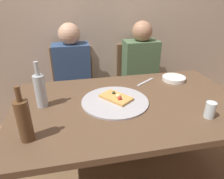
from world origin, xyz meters
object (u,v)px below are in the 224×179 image
at_px(pizza_tray, 115,101).
at_px(guest_in_beanie, 143,73).
at_px(guest_in_sweater, 73,79).
at_px(dining_table, 130,111).
at_px(pizza_slice_last, 116,97).
at_px(plate_stack, 174,78).
at_px(beer_bottle, 24,120).
at_px(table_knife, 145,82).
at_px(chair_right, 137,79).
at_px(chair_left, 74,84).
at_px(wine_bottle, 40,90).
at_px(tumbler_near, 210,110).

distance_m(pizza_tray, guest_in_beanie, 0.85).
xyz_separation_m(guest_in_sweater, guest_in_beanie, (0.73, 0.00, 0.00)).
distance_m(dining_table, pizza_slice_last, 0.14).
relative_size(dining_table, plate_stack, 8.19).
height_order(beer_bottle, table_knife, beer_bottle).
distance_m(dining_table, beer_bottle, 0.72).
height_order(guest_in_sweater, guest_in_beanie, same).
height_order(dining_table, table_knife, table_knife).
distance_m(pizza_slice_last, chair_right, 0.98).
relative_size(chair_left, guest_in_sweater, 0.77).
distance_m(pizza_tray, beer_bottle, 0.62).
height_order(wine_bottle, beer_bottle, wine_bottle).
relative_size(tumbler_near, table_knife, 0.46).
distance_m(pizza_slice_last, beer_bottle, 0.64).
bearing_deg(dining_table, beer_bottle, -157.09).
xyz_separation_m(dining_table, tumbler_near, (0.41, -0.28, 0.12)).
xyz_separation_m(pizza_tray, guest_in_beanie, (0.46, 0.71, -0.10)).
bearing_deg(beer_bottle, dining_table, 22.91).
bearing_deg(guest_in_sweater, chair_left, -90.00).
xyz_separation_m(pizza_tray, pizza_slice_last, (0.01, 0.02, 0.02)).
xyz_separation_m(pizza_tray, tumbler_near, (0.52, -0.30, 0.04)).
bearing_deg(beer_bottle, wine_bottle, 82.83).
bearing_deg(guest_in_sweater, pizza_slice_last, 112.37).
xyz_separation_m(plate_stack, guest_in_sweater, (-0.85, 0.44, -0.11)).
xyz_separation_m(beer_bottle, table_knife, (0.86, 0.58, -0.12)).
xyz_separation_m(dining_table, table_knife, (0.22, 0.31, 0.07)).
bearing_deg(pizza_slice_last, chair_right, 61.84).
height_order(chair_right, guest_in_beanie, guest_in_beanie).
xyz_separation_m(beer_bottle, guest_in_sweater, (0.26, 1.00, -0.21)).
bearing_deg(guest_in_beanie, table_knife, 72.65).
height_order(pizza_tray, chair_right, chair_right).
relative_size(pizza_tray, chair_left, 0.52).
bearing_deg(beer_bottle, guest_in_sweater, 75.36).
bearing_deg(guest_in_sweater, table_knife, 144.53).
bearing_deg(chair_right, chair_left, 0.00).
xyz_separation_m(table_knife, guest_in_beanie, (0.13, 0.43, -0.09)).
height_order(dining_table, chair_left, chair_left).
xyz_separation_m(plate_stack, chair_right, (-0.12, 0.59, -0.23)).
bearing_deg(guest_in_sweater, guest_in_beanie, -180.00).
distance_m(plate_stack, guest_in_beanie, 0.47).
xyz_separation_m(beer_bottle, guest_in_beanie, (0.99, 1.00, -0.21)).
distance_m(dining_table, table_knife, 0.39).
relative_size(tumbler_near, guest_in_sweater, 0.09).
distance_m(chair_right, guest_in_beanie, 0.20).
height_order(dining_table, plate_stack, plate_stack).
xyz_separation_m(plate_stack, table_knife, (-0.26, 0.01, -0.01)).
bearing_deg(dining_table, pizza_slice_last, 153.28).
bearing_deg(beer_bottle, chair_left, 77.21).
distance_m(dining_table, guest_in_beanie, 0.82).
relative_size(dining_table, table_knife, 7.31).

